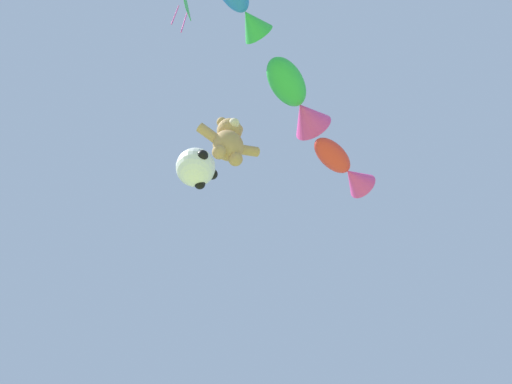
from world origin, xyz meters
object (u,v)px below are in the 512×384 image
Objects in this scene: soccer_ball_kite at (196,168)px; fish_kite_crimson at (344,167)px; teddy_bear_kite at (229,141)px; diamond_kite at (185,6)px; fish_kite_emerald at (297,99)px; fish_kite_cobalt at (242,7)px.

fish_kite_crimson is at bearing -4.45° from soccer_ball_kite.
soccer_ball_kite is (-0.71, -0.07, -1.70)m from teddy_bear_kite.
teddy_bear_kite is at bearing 31.14° from diamond_kite.
teddy_bear_kite is 1.84m from soccer_ball_kite.
fish_kite_emerald is at bearing -155.36° from fish_kite_crimson.
fish_kite_cobalt is 3.56m from diamond_kite.
soccer_ball_kite is 0.31× the size of diamond_kite.
soccer_ball_kite is 5.57m from diamond_kite.
fish_kite_cobalt is (-4.17, -2.45, 0.08)m from fish_kite_crimson.
fish_kite_emerald is (1.26, -1.23, 1.13)m from teddy_bear_kite.
soccer_ball_kite is 3.56m from fish_kite_cobalt.
fish_kite_crimson is 1.22× the size of fish_kite_cobalt.
soccer_ball_kite is 0.43× the size of fish_kite_crimson.
fish_kite_crimson is 0.72× the size of diamond_kite.
fish_kite_crimson is at bearing -6.78° from teddy_bear_kite.
fish_kite_cobalt reaches higher than teddy_bear_kite.
diamond_kite is at bearing 124.00° from fish_kite_cobalt.
fish_kite_crimson reaches higher than soccer_ball_kite.
fish_kite_cobalt is 0.59× the size of diamond_kite.
fish_kite_crimson is (3.12, -0.37, 0.46)m from teddy_bear_kite.
teddy_bear_kite is 0.79× the size of fish_kite_crimson.
fish_kite_emerald is at bearing 0.69° from diamond_kite.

